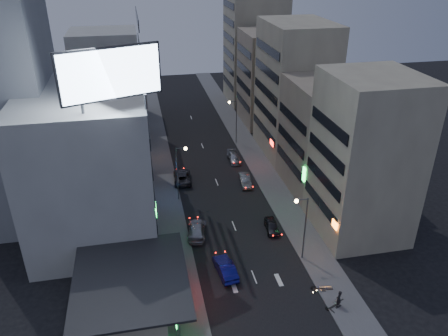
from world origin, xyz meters
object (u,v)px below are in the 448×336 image
object	(u,v)px
road_car_silver	(197,230)
person	(339,299)
parked_car_right_mid	(245,180)
scooter_black_a	(338,298)
parked_car_right_far	(234,157)
scooter_silver_b	(332,282)
road_car_blue	(225,268)
parked_car_right_near	(272,226)
scooter_blue	(328,283)
parked_car_left	(182,177)
scooter_black_b	(326,284)
scooter_silver_a	(341,293)

from	to	relation	value
road_car_silver	person	world-z (taller)	person
parked_car_right_mid	scooter_black_a	xyz separation A→B (m)	(3.12, -26.09, 0.00)
parked_car_right_far	scooter_silver_b	bearing A→B (deg)	-84.07
parked_car_right_mid	road_car_blue	distance (m)	20.60
parked_car_right_far	road_car_blue	xyz separation A→B (m)	(-7.23, -27.53, 0.13)
parked_car_right_far	parked_car_right_near	bearing A→B (deg)	-89.47
scooter_blue	road_car_blue	bearing A→B (deg)	85.45
parked_car_right_near	parked_car_left	xyz separation A→B (m)	(-9.62, 15.29, 0.11)
parked_car_left	scooter_silver_b	world-z (taller)	parked_car_left
scooter_black_b	road_car_blue	bearing A→B (deg)	81.63
person	parked_car_left	bearing A→B (deg)	-104.18
parked_car_left	road_car_silver	distance (m)	14.32
road_car_silver	scooter_silver_a	xyz separation A→B (m)	(12.89, -13.95, -0.12)
parked_car_right_mid	scooter_black_a	size ratio (longest dim) A/B	2.22
parked_car_right_mid	road_car_silver	world-z (taller)	road_car_silver
parked_car_right_mid	road_car_silver	bearing A→B (deg)	-123.67
parked_car_right_mid	scooter_black_a	distance (m)	26.28
road_car_blue	scooter_silver_b	xyz separation A→B (m)	(10.65, -4.36, -0.05)
parked_car_right_mid	person	size ratio (longest dim) A/B	2.31
parked_car_right_mid	person	xyz separation A→B (m)	(2.96, -26.48, 0.34)
parked_car_left	scooter_black_a	size ratio (longest dim) A/B	2.79
parked_car_right_near	scooter_black_a	size ratio (longest dim) A/B	1.96
parked_car_right_near	parked_car_right_far	size ratio (longest dim) A/B	0.85
parked_car_right_near	scooter_blue	size ratio (longest dim) A/B	2.34
parked_car_left	scooter_black_a	bearing A→B (deg)	116.55
parked_car_right_near	scooter_silver_b	size ratio (longest dim) A/B	1.89
parked_car_left	person	xyz separation A→B (m)	(12.20, -29.36, 0.30)
parked_car_right_mid	road_car_silver	xyz separation A→B (m)	(-9.10, -11.44, 0.04)
parked_car_right_near	scooter_blue	bearing A→B (deg)	-70.75
parked_car_right_far	scooter_silver_a	distance (m)	33.79
parked_car_right_far	road_car_blue	size ratio (longest dim) A/B	0.95
parked_car_right_far	road_car_blue	world-z (taller)	road_car_blue
parked_car_right_near	scooter_black_a	xyz separation A→B (m)	(2.73, -13.68, 0.06)
parked_car_left	scooter_silver_a	xyz separation A→B (m)	(13.02, -28.27, -0.13)
parked_car_right_mid	parked_car_left	size ratio (longest dim) A/B	0.80
scooter_black_b	scooter_silver_b	xyz separation A→B (m)	(0.81, 0.17, 0.05)
person	scooter_silver_b	xyz separation A→B (m)	(0.59, 2.78, -0.32)
parked_car_right_near	road_car_silver	world-z (taller)	road_car_silver
parked_car_right_near	parked_car_left	world-z (taller)	parked_car_left
scooter_blue	scooter_silver_a	bearing A→B (deg)	-137.34
parked_car_right_near	road_car_blue	xyz separation A→B (m)	(-7.49, -6.92, 0.13)
scooter_silver_a	scooter_black_b	xyz separation A→B (m)	(-1.05, 1.53, 0.06)
road_car_blue	scooter_black_a	world-z (taller)	road_car_blue
parked_car_right_mid	scooter_silver_a	bearing A→B (deg)	-76.69
road_car_blue	parked_car_right_mid	bearing A→B (deg)	-116.96
parked_car_left	parked_car_right_mid	bearing A→B (deg)	166.15
parked_car_right_mid	scooter_silver_a	world-z (taller)	parked_car_right_mid
parked_car_right_mid	road_car_blue	size ratio (longest dim) A/B	0.91
road_car_silver	scooter_silver_a	size ratio (longest dim) A/B	3.11
road_car_silver	scooter_black_a	world-z (taller)	road_car_silver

